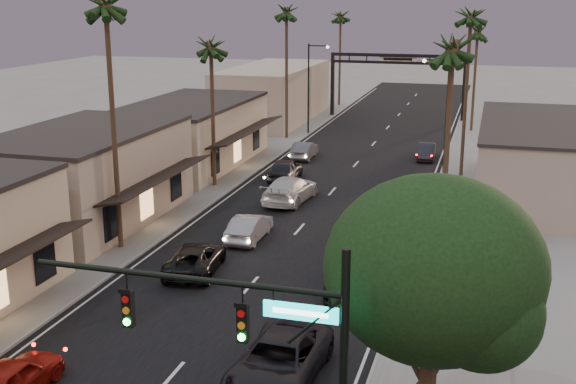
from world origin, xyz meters
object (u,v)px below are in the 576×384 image
Objects in this scene: oncoming_pickup at (195,259)px; oncoming_silver at (249,227)px; palm_rc at (478,28)px; palm_ld at (287,8)px; corner_tree at (436,276)px; palm_far at (341,13)px; curbside_near at (279,361)px; palm_ra at (453,41)px; palm_lc at (211,41)px; curbside_black at (355,272)px; oncoming_red at (12,379)px; traffic_signal at (269,344)px; streetlight_right at (443,105)px; palm_rb at (471,11)px; arch at (397,70)px; streetlight_left at (311,81)px.

oncoming_silver is (0.99, 5.50, 0.03)m from oncoming_pickup.
palm_ld is at bearing -152.38° from palm_rc.
corner_tree is 72.96m from palm_far.
curbside_near is at bearing -79.72° from palm_far.
oncoming_pickup is (-11.85, -4.09, -10.74)m from palm_ra.
palm_rc is at bearing 58.44° from palm_lc.
curbside_black is (8.14, 0.14, 0.12)m from oncoming_pickup.
palm_ld is 49.41m from oncoming_red.
palm_far is (0.30, 42.00, 0.97)m from palm_lc.
oncoming_red is (-13.25, -16.85, -10.70)m from palm_ra.
palm_ld reaches higher than curbside_black.
palm_rc is at bearing 90.00° from palm_ra.
corner_tree is at bearing 122.45° from oncoming_silver.
oncoming_red is at bearing -82.20° from palm_lc.
curbside_near reaches higher than oncoming_pickup.
traffic_signal is 0.70× the size of palm_lc.
curbside_near is (-3.02, -34.26, -4.50)m from streetlight_right.
oncoming_red is at bearing 75.81° from oncoming_pickup.
palm_ld is 1.16× the size of palm_rc.
palm_ld is at bearing -85.09° from oncoming_red.
palm_rb reaches higher than curbside_near.
palm_rc is at bearing -34.89° from arch.
palm_rb is at bearing 84.57° from curbside_near.
corner_tree reaches higher than arch.
curbside_black is at bearing 110.02° from corner_tree.
corner_tree is 1.47× the size of curbside_near.
oncoming_red is at bearing -154.62° from curbside_near.
palm_ld is 32.43m from oncoming_silver.
oncoming_pickup is (3.67, -38.09, -4.62)m from streetlight_left.
streetlight_left is (-12.61, 54.00, 0.25)m from traffic_signal.
streetlight_right is 2.07× the size of oncoming_red.
curbside_black is (9.53, 12.90, 0.08)m from oncoming_red.
palm_rc is 2.80× the size of oncoming_red.
corner_tree is 0.98× the size of streetlight_left.
oncoming_pickup is (-10.17, -25.09, -4.62)m from streetlight_right.
palm_ra is 15.32m from oncoming_silver.
arch is at bearing 75.80° from palm_lc.
palm_rc is at bearing -106.44° from oncoming_silver.
corner_tree is at bearing -86.97° from palm_ra.
curbside_black is at bearing 142.42° from oncoming_silver.
streetlight_left is 20.96m from palm_far.
streetlight_left is at bearing 107.97° from corner_tree.
traffic_signal is 23.25m from oncoming_silver.
streetlight_left is at bearing 136.79° from streetlight_right.
oncoming_pickup is (-3.25, -50.08, -4.83)m from arch.
oncoming_pickup is (-8.94, 15.91, -4.38)m from traffic_signal.
streetlight_left is 0.63× the size of palm_rb.
palm_rb is at bearing -121.02° from oncoming_silver.
oncoming_pickup is at bearing 177.85° from curbside_black.
palm_rc reaches higher than oncoming_red.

